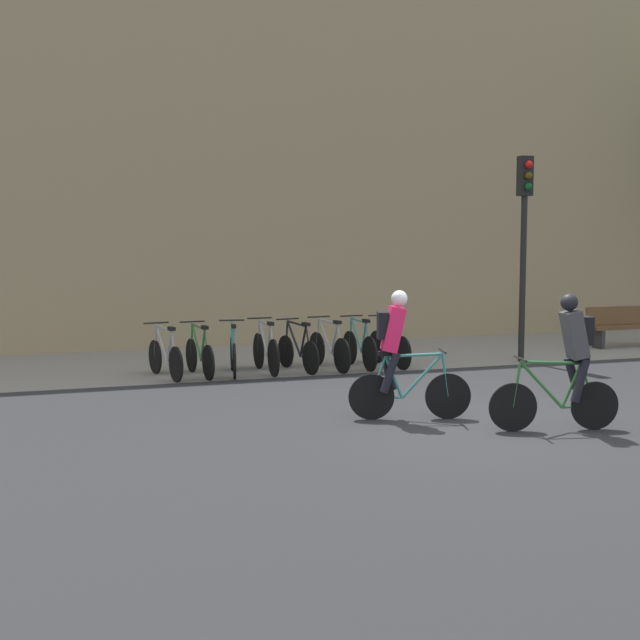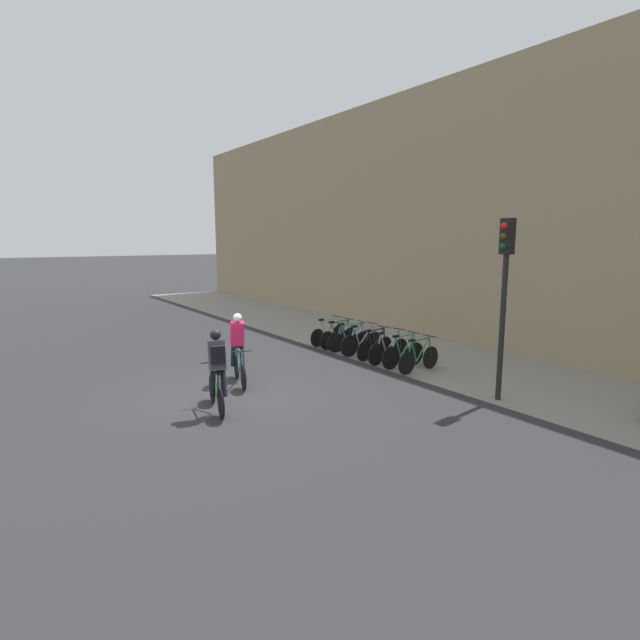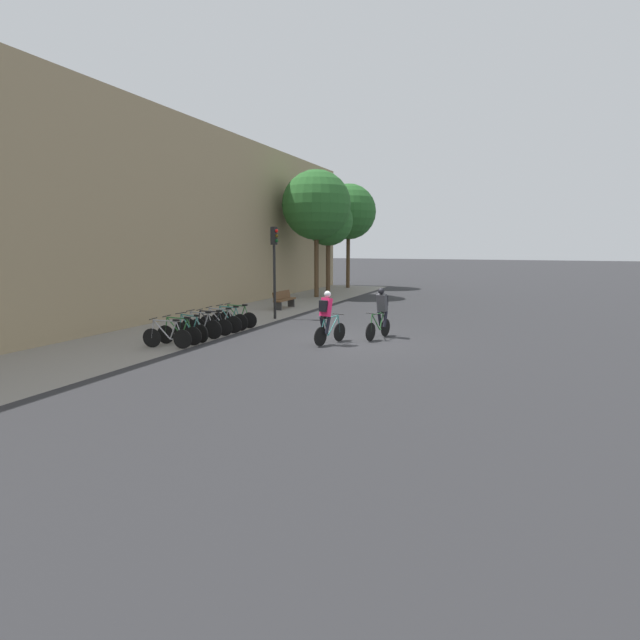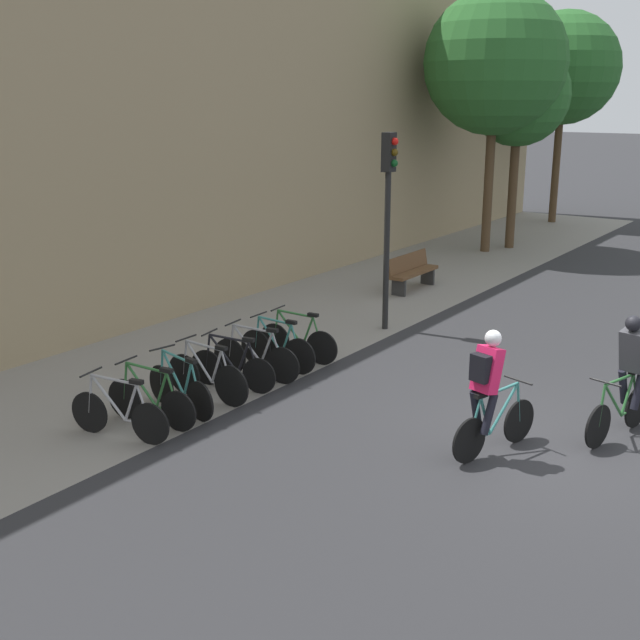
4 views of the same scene
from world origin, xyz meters
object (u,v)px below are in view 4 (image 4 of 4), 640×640
at_px(cyclist_grey, 629,371).
at_px(parked_bike_7, 298,340).
at_px(parked_bike_0, 119,413).
at_px(parked_bike_3, 207,376).
at_px(bench, 412,271).
at_px(parked_bike_5, 256,357).
at_px(parked_bike_4, 233,367).
at_px(parked_bike_1, 151,400).
at_px(cyclist_pink, 489,389).
at_px(parked_bike_2, 180,388).
at_px(parked_bike_6, 278,348).
at_px(traffic_light_pole, 388,196).

height_order(cyclist_grey, parked_bike_7, cyclist_grey).
relative_size(parked_bike_0, parked_bike_3, 0.98).
xyz_separation_m(parked_bike_3, parked_bike_7, (2.41, -0.00, -0.01)).
bearing_deg(parked_bike_0, cyclist_grey, -53.80).
relative_size(parked_bike_3, bench, 0.89).
xyz_separation_m(parked_bike_0, bench, (10.32, 0.97, 0.09)).
height_order(cyclist_grey, parked_bike_5, cyclist_grey).
xyz_separation_m(parked_bike_3, parked_bike_4, (0.61, -0.00, -0.02)).
bearing_deg(parked_bike_5, parked_bike_1, 180.00).
bearing_deg(cyclist_pink, cyclist_grey, -36.11).
relative_size(parked_bike_2, parked_bike_5, 0.95).
relative_size(parked_bike_2, parked_bike_6, 1.01).
bearing_deg(parked_bike_3, cyclist_pink, -82.22).
xyz_separation_m(parked_bike_7, traffic_light_pole, (2.69, -0.26, 2.35)).
bearing_deg(parked_bike_0, traffic_light_pole, -2.19).
xyz_separation_m(parked_bike_2, parked_bike_5, (1.81, -0.00, 0.01)).
xyz_separation_m(cyclist_grey, parked_bike_6, (-0.60, 5.76, -0.55)).
height_order(parked_bike_4, parked_bike_7, parked_bike_7).
bearing_deg(traffic_light_pole, parked_bike_6, 175.40).
height_order(cyclist_pink, cyclist_grey, same).
height_order(cyclist_pink, parked_bike_5, cyclist_pink).
distance_m(parked_bike_3, parked_bike_4, 0.61).
distance_m(parked_bike_7, traffic_light_pole, 3.59).
bearing_deg(parked_bike_3, traffic_light_pole, -2.97).
bearing_deg(parked_bike_1, cyclist_pink, -67.82).
bearing_deg(cyclist_grey, parked_bike_4, 107.39).
relative_size(parked_bike_3, parked_bike_4, 1.05).
bearing_deg(parked_bike_7, parked_bike_5, -179.98).
relative_size(parked_bike_1, parked_bike_7, 1.00).
bearing_deg(traffic_light_pole, parked_bike_2, 177.35).
distance_m(parked_bike_4, parked_bike_6, 1.20).
bearing_deg(bench, traffic_light_pole, -160.00).
bearing_deg(cyclist_grey, parked_bike_2, 117.61).
relative_size(parked_bike_1, parked_bike_5, 0.96).
bearing_deg(parked_bike_3, parked_bike_6, 0.01).
bearing_deg(cyclist_pink, parked_bike_7, 67.90).
bearing_deg(traffic_light_pole, cyclist_pink, -137.08).
bearing_deg(parked_bike_6, parked_bike_1, -179.98).
distance_m(cyclist_grey, parked_bike_6, 5.82).
height_order(parked_bike_2, parked_bike_7, parked_bike_7).
height_order(parked_bike_5, traffic_light_pole, traffic_light_pole).
relative_size(parked_bike_3, parked_bike_7, 1.03).
distance_m(parked_bike_7, bench, 6.17).
distance_m(cyclist_grey, traffic_light_pole, 6.38).
xyz_separation_m(parked_bike_3, parked_bike_6, (1.81, 0.00, -0.01)).
xyz_separation_m(parked_bike_5, parked_bike_6, (0.60, 0.00, -0.00)).
height_order(parked_bike_3, parked_bike_5, parked_bike_3).
relative_size(parked_bike_1, parked_bike_3, 0.98).
xyz_separation_m(parked_bike_1, parked_bike_4, (1.81, 0.00, -0.00)).
relative_size(parked_bike_1, parked_bike_2, 1.01).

